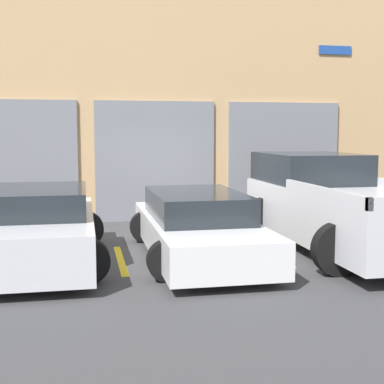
{
  "coord_description": "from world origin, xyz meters",
  "views": [
    {
      "loc": [
        -1.94,
        -10.22,
        2.18
      ],
      "look_at": [
        0.0,
        -0.64,
        1.1
      ],
      "focal_mm": 50.0,
      "sensor_mm": 36.0,
      "label": 1
    }
  ],
  "objects": [
    {
      "name": "shophouse_building",
      "position": [
        -0.01,
        3.29,
        2.8
      ],
      "size": [
        16.49,
        0.68,
        5.69
      ],
      "color": "tan",
      "rests_on": "ground"
    },
    {
      "name": "parking_stripe_left",
      "position": [
        -1.36,
        -1.14,
        0.0
      ],
      "size": [
        0.12,
        2.2,
        0.01
      ],
      "primitive_type": "cube",
      "color": "gold",
      "rests_on": "ground"
    },
    {
      "name": "pickup_truck",
      "position": [
        2.71,
        -0.86,
        0.83
      ],
      "size": [
        2.56,
        5.35,
        1.76
      ],
      "color": "silver",
      "rests_on": "ground"
    },
    {
      "name": "parking_stripe_centre",
      "position": [
        1.36,
        -1.14,
        0.0
      ],
      "size": [
        0.12,
        2.2,
        0.01
      ],
      "primitive_type": "cube",
      "color": "gold",
      "rests_on": "ground"
    },
    {
      "name": "sedan_white",
      "position": [
        0.0,
        -1.11,
        0.55
      ],
      "size": [
        2.14,
        4.69,
        1.15
      ],
      "color": "white",
      "rests_on": "ground"
    },
    {
      "name": "ground_plane",
      "position": [
        0.0,
        0.0,
        0.0
      ],
      "size": [
        28.0,
        28.0,
        0.0
      ],
      "primitive_type": "plane",
      "color": "#3D3D3F"
    },
    {
      "name": "sedan_side",
      "position": [
        -2.71,
        -1.12,
        0.61
      ],
      "size": [
        2.25,
        4.3,
        1.27
      ],
      "color": "silver",
      "rests_on": "ground"
    }
  ]
}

